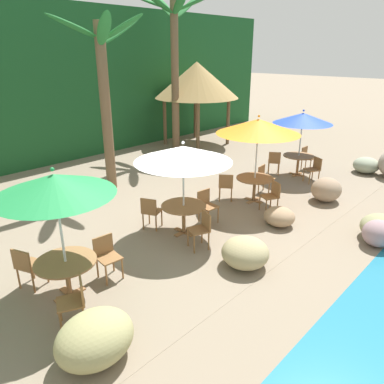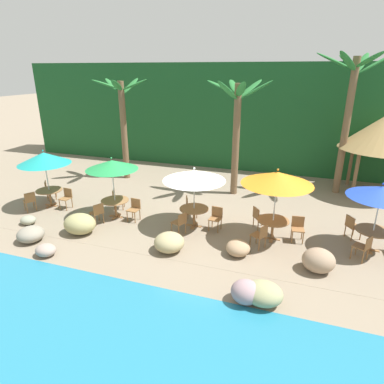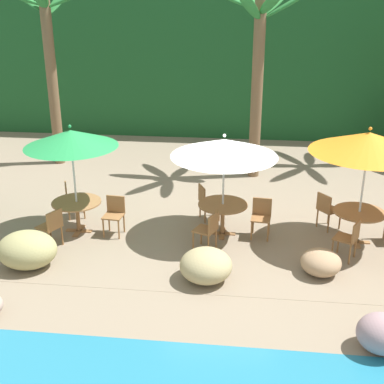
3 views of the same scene
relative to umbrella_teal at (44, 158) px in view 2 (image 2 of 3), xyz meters
The scene contains 31 objects.
ground_plane 6.94m from the umbrella_teal, ahead, with size 120.00×120.00×0.00m, color gray.
terrace_deck 6.93m from the umbrella_teal, ahead, with size 18.00×5.20×0.01m.
foliage_backdrop 11.37m from the umbrella_teal, 54.46° to the left, with size 28.00×2.40×6.00m.
rock_seawall 9.41m from the umbrella_teal, 13.86° to the right, with size 15.28×3.02×1.01m.
umbrella_teal is the anchor object (origin of this frame).
dining_table_teal 1.53m from the umbrella_teal, 90.00° to the left, with size 1.10×1.10×0.74m.
chair_teal_seaward 1.85m from the umbrella_teal, ahead, with size 0.45×0.46×0.87m.
chair_teal_inland 1.85m from the umbrella_teal, 134.17° to the left, with size 0.60×0.59×0.87m.
chair_teal_left 1.85m from the umbrella_teal, 114.35° to the right, with size 0.58×0.58×0.87m.
umbrella_green 3.32m from the umbrella_teal, ahead, with size 2.01×2.01×2.50m.
dining_table_green 3.66m from the umbrella_teal, ahead, with size 1.10×1.10×0.74m.
chair_green_seaward 4.49m from the umbrella_teal, ahead, with size 0.46×0.46×0.87m.
chair_green_inland 3.41m from the umbrella_teal, 12.48° to the left, with size 0.55×0.55×0.87m.
chair_green_left 3.56m from the umbrella_teal, 16.79° to the right, with size 0.57×0.57×0.87m.
umbrella_white 6.58m from the umbrella_teal, ahead, with size 2.30×2.30×2.33m.
dining_table_white 6.76m from the umbrella_teal, ahead, with size 1.10×1.10×0.74m.
chair_white_seaward 7.61m from the umbrella_teal, ahead, with size 0.46×0.46×0.87m.
chair_white_inland 6.42m from the umbrella_teal, ahead, with size 0.56×0.56×0.87m.
chair_white_left 6.58m from the umbrella_teal, ahead, with size 0.56×0.55×0.87m.
umbrella_orange 9.50m from the umbrella_teal, ahead, with size 2.39×2.39×2.59m.
dining_table_orange 9.62m from the umbrella_teal, ahead, with size 1.10×1.10×0.74m.
chair_orange_seaward 10.46m from the umbrella_teal, ahead, with size 0.47×0.48×0.87m.
chair_orange_inland 9.09m from the umbrella_teal, ahead, with size 0.59×0.59×0.87m.
chair_orange_left 9.37m from the umbrella_teal, ahead, with size 0.57×0.57×0.87m.
umbrella_blue 12.66m from the umbrella_teal, ahead, with size 2.04×2.04×2.37m.
dining_table_blue 12.76m from the umbrella_teal, ahead, with size 1.10×1.10×0.74m.
chair_blue_inland 12.27m from the umbrella_teal, ahead, with size 0.59×0.59×0.87m.
chair_blue_left 12.44m from the umbrella_teal, ahead, with size 0.58×0.58×0.87m.
palm_tree_nearest 4.96m from the umbrella_teal, 76.27° to the left, with size 2.74×2.77×5.24m.
palm_tree_second 8.47m from the umbrella_teal, 29.69° to the left, with size 3.00×2.91×5.25m.
palm_tree_third 13.49m from the umbrella_teal, 26.30° to the left, with size 3.34×3.27×6.39m.
Camera 2 is at (3.59, -10.89, 5.65)m, focal length 30.86 mm.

